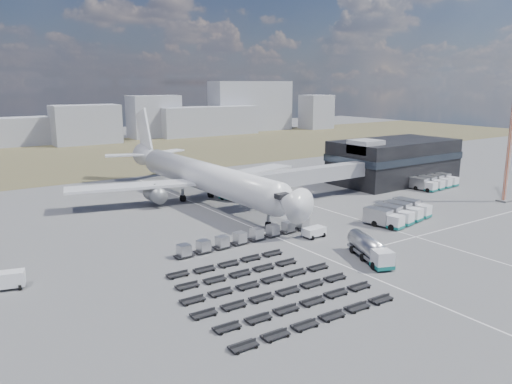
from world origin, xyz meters
TOP-DOWN VIEW (x-y plane):
  - ground at (0.00, 0.00)m, footprint 420.00×420.00m
  - grass_strip at (0.00, 110.00)m, footprint 420.00×90.00m
  - lane_markings at (9.77, 3.00)m, footprint 47.12×110.00m
  - terminal at (47.77, 23.96)m, footprint 30.40×16.40m
  - jet_bridge at (15.90, 20.42)m, footprint 30.30×3.80m
  - airliner at (0.00, 32.38)m, footprint 51.59×64.53m
  - skyline at (-6.60, 149.19)m, footprint 291.28×23.98m
  - fuel_tanker at (2.31, -11.12)m, footprint 5.74×9.87m
  - pushback_tug at (2.87, 0.87)m, footprint 3.59×2.13m
  - utility_van at (-39.59, 5.77)m, footprint 4.20×2.67m
  - catering_truck at (5.47, 29.19)m, footprint 3.93×5.83m
  - service_trucks_near at (21.02, -0.23)m, footprint 13.22×8.95m
  - service_trucks_far at (49.96, 13.86)m, footprint 11.98×7.38m
  - uld_row at (-6.94, 4.46)m, footprint 24.59×2.86m
  - baggage_dollies at (-15.16, -11.81)m, footprint 21.58×20.36m
  - floodlight_mast at (50.00, -2.73)m, footprint 2.73×2.21m

SIDE VIEW (x-z plane):
  - ground at x=0.00m, z-range 0.00..0.00m
  - grass_strip at x=0.00m, z-range 0.00..0.01m
  - lane_markings at x=9.77m, z-range 0.00..0.01m
  - baggage_dollies at x=-15.16m, z-range 0.00..0.64m
  - pushback_tug at x=2.87m, z-range 0.00..1.55m
  - uld_row at x=-6.94m, z-range 0.16..1.82m
  - utility_van at x=-39.59m, z-range 0.00..2.11m
  - catering_truck at x=5.47m, z-range 0.03..2.51m
  - service_trucks_far at x=49.96m, z-range 0.11..2.65m
  - service_trucks_near at x=21.02m, z-range 0.12..2.82m
  - fuel_tanker at x=2.31m, z-range 0.00..3.11m
  - jet_bridge at x=15.90m, z-range 1.53..8.58m
  - terminal at x=47.77m, z-range -0.25..10.75m
  - airliner at x=0.00m, z-range -3.52..14.10m
  - skyline at x=-6.60m, z-range -2.65..21.41m
  - floodlight_mast at x=50.00m, z-range 0.03..28.65m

